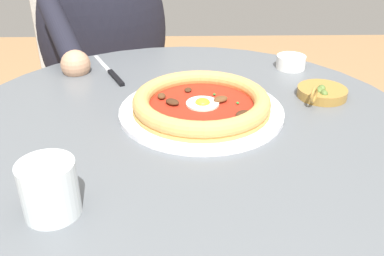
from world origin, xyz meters
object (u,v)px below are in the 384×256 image
pizza_on_plate (203,104)px  ramekin_capers (292,61)px  water_glass (52,192)px  steak_knife (113,73)px  olive_pan (323,92)px  diner_person (110,88)px  dining_table (186,180)px  cafe_chair_diner (101,73)px

pizza_on_plate → ramekin_capers: size_ratio=4.55×
water_glass → steak_knife: bearing=-1.0°
ramekin_capers → steak_knife: bearing=94.7°
olive_pan → diner_person: size_ratio=0.10×
water_glass → steak_knife: (0.50, -0.01, -0.03)m
dining_table → water_glass: size_ratio=11.63×
ramekin_capers → diner_person: size_ratio=0.06×
pizza_on_plate → cafe_chair_diner: (0.69, 0.33, -0.21)m
ramekin_capers → cafe_chair_diner: cafe_chair_diner is taller
dining_table → cafe_chair_diner: cafe_chair_diner is taller
water_glass → steak_knife: water_glass is taller
diner_person → pizza_on_plate: bearing=-153.5°
dining_table → diner_person: diner_person is taller
diner_person → steak_knife: bearing=-168.0°
olive_pan → cafe_chair_diner: (0.63, 0.59, -0.20)m
olive_pan → pizza_on_plate: bearing=105.2°
dining_table → diner_person: 0.65m
dining_table → steak_knife: bearing=34.4°
water_glass → ramekin_capers: size_ratio=1.11×
pizza_on_plate → ramekin_capers: (0.24, -0.23, -0.00)m
dining_table → pizza_on_plate: 0.16m
water_glass → cafe_chair_diner: cafe_chair_diner is taller
dining_table → olive_pan: size_ratio=7.73×
olive_pan → steak_knife: bearing=73.5°
diner_person → cafe_chair_diner: diner_person is taller
steak_knife → diner_person: diner_person is taller
steak_knife → olive_pan: 0.48m
ramekin_capers → pizza_on_plate: bearing=136.5°
pizza_on_plate → diner_person: (0.56, 0.28, -0.21)m
diner_person → cafe_chair_diner: (0.14, 0.05, -0.00)m
pizza_on_plate → diner_person: 0.66m
steak_knife → diner_person: bearing=12.0°
ramekin_capers → diner_person: diner_person is taller
steak_knife → olive_pan: size_ratio=1.74×
steak_knife → olive_pan: bearing=-106.5°
cafe_chair_diner → pizza_on_plate: bearing=-154.5°
steak_knife → ramekin_capers: 0.43m
ramekin_capers → diner_person: bearing=57.9°
dining_table → steak_knife: (0.25, 0.17, 0.13)m
pizza_on_plate → steak_knife: 0.29m
ramekin_capers → olive_pan: olive_pan is taller
water_glass → olive_pan: bearing=-52.2°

